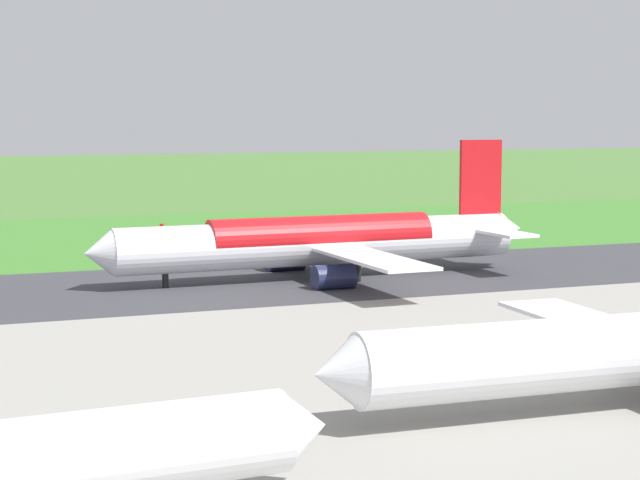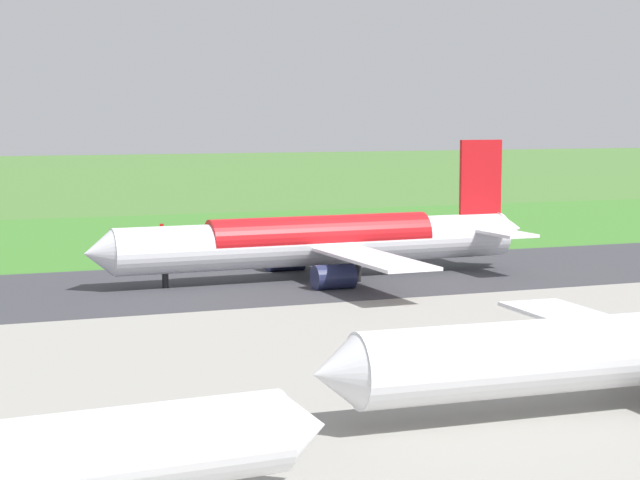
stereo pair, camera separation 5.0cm
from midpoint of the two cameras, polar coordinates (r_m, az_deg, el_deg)
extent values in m
plane|color=#477233|center=(128.81, 3.34, -1.84)|extent=(800.00, 800.00, 0.00)
cube|color=#38383D|center=(128.81, 3.34, -1.83)|extent=(600.00, 31.67, 0.06)
cube|color=#3C782B|center=(171.20, -2.97, 0.26)|extent=(600.00, 80.00, 0.04)
cylinder|color=white|center=(125.19, 0.01, -0.14)|extent=(48.11, 6.35, 5.20)
cone|color=white|center=(117.94, -11.52, -0.68)|extent=(3.12, 5.01, 4.94)
cone|color=white|center=(136.66, 9.83, 0.59)|extent=(3.61, 4.50, 4.42)
cube|color=red|center=(134.02, 8.41, 3.28)|extent=(5.61, 0.63, 9.00)
cube|color=white|center=(129.85, 9.60, 0.37)|extent=(4.21, 9.09, 0.36)
cube|color=white|center=(139.25, 7.21, 0.82)|extent=(4.21, 9.09, 0.36)
cube|color=white|center=(115.64, 2.54, -0.90)|extent=(6.53, 22.14, 0.35)
cube|color=white|center=(135.76, -1.36, 0.22)|extent=(6.53, 22.14, 0.35)
cylinder|color=#23284C|center=(118.14, 0.72, -1.95)|extent=(4.57, 2.91, 2.80)
cylinder|color=#23284C|center=(131.94, -1.83, -1.06)|extent=(4.57, 2.91, 2.80)
cylinder|color=black|center=(119.83, -8.08, -1.71)|extent=(0.70, 0.70, 3.42)
cylinder|color=black|center=(123.05, 2.01, -1.43)|extent=(0.70, 0.70, 3.42)
cylinder|color=black|center=(130.31, 0.56, -0.98)|extent=(0.70, 0.70, 3.42)
cylinder|color=red|center=(125.13, 0.01, 0.10)|extent=(26.52, 5.86, 5.23)
cone|color=white|center=(64.08, 0.82, -6.99)|extent=(2.88, 4.57, 4.47)
cube|color=white|center=(83.47, 14.17, -4.25)|extent=(6.15, 20.09, 0.32)
cone|color=white|center=(55.10, -0.85, -9.76)|extent=(2.61, 4.05, 3.92)
cube|color=black|center=(88.48, 8.70, -5.33)|extent=(3.53, 4.56, 0.75)
cube|color=#2D333D|center=(88.15, 8.71, -4.94)|extent=(2.52, 2.74, 0.55)
cylinder|color=black|center=(89.89, 8.12, -5.38)|extent=(0.49, 0.67, 0.64)
cylinder|color=black|center=(89.96, 9.20, -5.39)|extent=(0.49, 0.67, 0.64)
cylinder|color=black|center=(87.15, 8.17, -5.76)|extent=(0.49, 0.67, 0.64)
cylinder|color=black|center=(87.23, 9.29, -5.76)|extent=(0.49, 0.67, 0.64)
cylinder|color=slate|center=(163.69, -8.26, 0.27)|extent=(0.10, 0.10, 2.12)
cube|color=red|center=(163.57, -8.27, 0.75)|extent=(0.60, 0.04, 0.60)
cone|color=orange|center=(163.31, -9.66, -0.04)|extent=(0.40, 0.40, 0.55)
camera|label=1|loc=(0.03, -89.99, 0.00)|focal=61.21mm
camera|label=2|loc=(0.03, 90.01, 0.00)|focal=61.21mm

